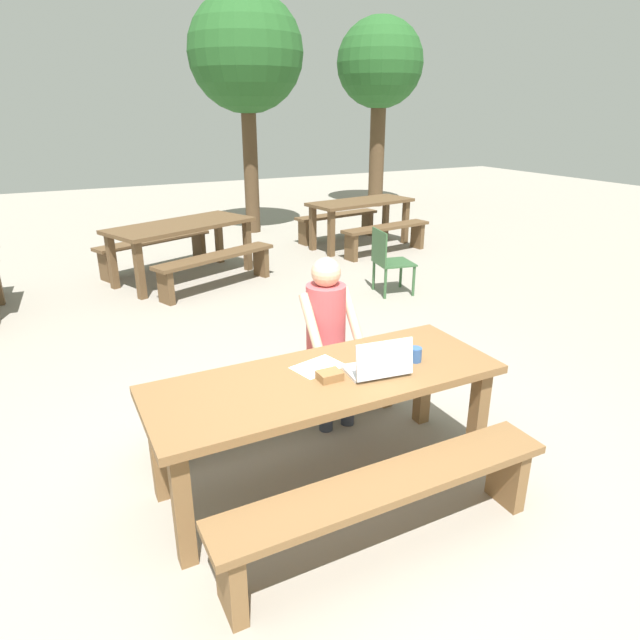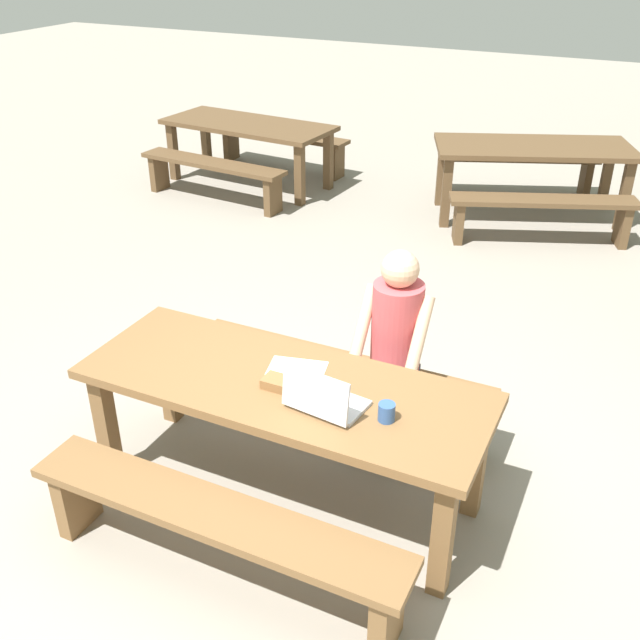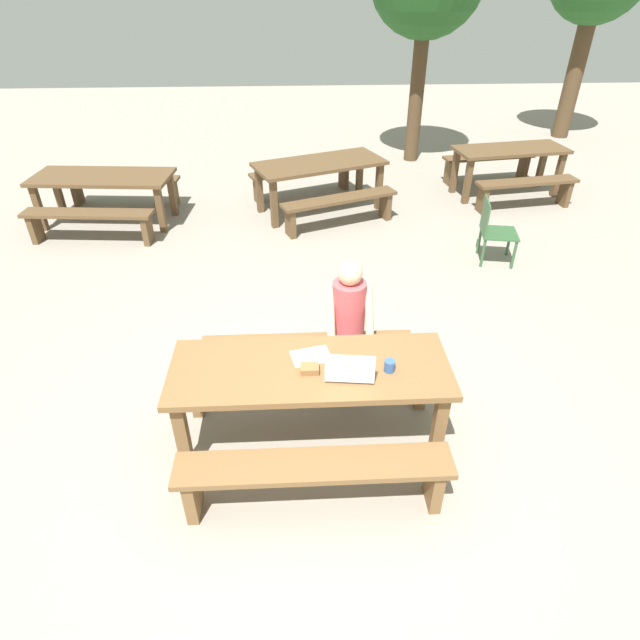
{
  "view_description": "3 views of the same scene",
  "coord_description": "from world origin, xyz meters",
  "px_view_note": "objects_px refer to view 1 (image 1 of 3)",
  "views": [
    {
      "loc": [
        -1.35,
        -2.57,
        2.2
      ],
      "look_at": [
        0.09,
        0.25,
        0.98
      ],
      "focal_mm": 30.88,
      "sensor_mm": 36.0,
      "label": 1
    },
    {
      "loc": [
        1.49,
        -2.68,
        2.78
      ],
      "look_at": [
        0.09,
        0.25,
        0.98
      ],
      "focal_mm": 40.96,
      "sensor_mm": 36.0,
      "label": 2
    },
    {
      "loc": [
        -0.08,
        -3.04,
        3.22
      ],
      "look_at": [
        0.09,
        0.25,
        0.98
      ],
      "focal_mm": 29.4,
      "sensor_mm": 36.0,
      "label": 3
    }
  ],
  "objects_px": {
    "laptop": "(379,365)",
    "picnic_table_distant": "(182,232)",
    "coffee_mug": "(415,355)",
    "picnic_table_mid": "(361,208)",
    "picnic_table_front": "(326,391)",
    "person_seated": "(328,330)",
    "tree_right": "(246,55)",
    "tree_left": "(380,67)",
    "small_pouch": "(330,376)",
    "plastic_chair": "(388,260)"
  },
  "relations": [
    {
      "from": "coffee_mug",
      "to": "picnic_table_front",
      "type": "bearing_deg",
      "value": 172.66
    },
    {
      "from": "laptop",
      "to": "tree_left",
      "type": "height_order",
      "value": "tree_left"
    },
    {
      "from": "coffee_mug",
      "to": "person_seated",
      "type": "height_order",
      "value": "person_seated"
    },
    {
      "from": "picnic_table_distant",
      "to": "tree_right",
      "type": "height_order",
      "value": "tree_right"
    },
    {
      "from": "tree_right",
      "to": "picnic_table_front",
      "type": "bearing_deg",
      "value": -107.15
    },
    {
      "from": "tree_left",
      "to": "tree_right",
      "type": "bearing_deg",
      "value": -157.77
    },
    {
      "from": "laptop",
      "to": "picnic_table_distant",
      "type": "relative_size",
      "value": 0.18
    },
    {
      "from": "picnic_table_distant",
      "to": "laptop",
      "type": "bearing_deg",
      "value": -111.98
    },
    {
      "from": "laptop",
      "to": "small_pouch",
      "type": "bearing_deg",
      "value": -6.59
    },
    {
      "from": "laptop",
      "to": "tree_right",
      "type": "relative_size",
      "value": 0.09
    },
    {
      "from": "coffee_mug",
      "to": "person_seated",
      "type": "xyz_separation_m",
      "value": [
        -0.23,
        0.72,
        -0.05
      ]
    },
    {
      "from": "person_seated",
      "to": "tree_right",
      "type": "relative_size",
      "value": 0.3
    },
    {
      "from": "picnic_table_front",
      "to": "laptop",
      "type": "relative_size",
      "value": 5.52
    },
    {
      "from": "picnic_table_front",
      "to": "picnic_table_distant",
      "type": "xyz_separation_m",
      "value": [
        0.31,
        4.77,
        0.03
      ]
    },
    {
      "from": "person_seated",
      "to": "tree_left",
      "type": "height_order",
      "value": "tree_left"
    },
    {
      "from": "small_pouch",
      "to": "coffee_mug",
      "type": "xyz_separation_m",
      "value": [
        0.59,
        -0.02,
        0.02
      ]
    },
    {
      "from": "picnic_table_front",
      "to": "small_pouch",
      "type": "distance_m",
      "value": 0.14
    },
    {
      "from": "small_pouch",
      "to": "picnic_table_front",
      "type": "bearing_deg",
      "value": 84.32
    },
    {
      "from": "picnic_table_mid",
      "to": "picnic_table_distant",
      "type": "bearing_deg",
      "value": -178.82
    },
    {
      "from": "tree_left",
      "to": "picnic_table_distant",
      "type": "bearing_deg",
      "value": -144.56
    },
    {
      "from": "plastic_chair",
      "to": "tree_left",
      "type": "bearing_deg",
      "value": -20.76
    },
    {
      "from": "coffee_mug",
      "to": "tree_right",
      "type": "relative_size",
      "value": 0.02
    },
    {
      "from": "small_pouch",
      "to": "plastic_chair",
      "type": "bearing_deg",
      "value": 51.15
    },
    {
      "from": "coffee_mug",
      "to": "tree_left",
      "type": "xyz_separation_m",
      "value": [
        5.34,
        8.84,
        2.29
      ]
    },
    {
      "from": "person_seated",
      "to": "tree_right",
      "type": "distance_m",
      "value": 7.27
    },
    {
      "from": "picnic_table_distant",
      "to": "picnic_table_mid",
      "type": "bearing_deg",
      "value": -11.98
    },
    {
      "from": "plastic_chair",
      "to": "coffee_mug",
      "type": "bearing_deg",
      "value": 159.12
    },
    {
      "from": "laptop",
      "to": "person_seated",
      "type": "distance_m",
      "value": 0.77
    },
    {
      "from": "laptop",
      "to": "tree_left",
      "type": "bearing_deg",
      "value": -115.41
    },
    {
      "from": "small_pouch",
      "to": "coffee_mug",
      "type": "relative_size",
      "value": 1.51
    },
    {
      "from": "laptop",
      "to": "tree_right",
      "type": "height_order",
      "value": "tree_right"
    },
    {
      "from": "coffee_mug",
      "to": "picnic_table_mid",
      "type": "xyz_separation_m",
      "value": [
        2.84,
        5.38,
        -0.13
      ]
    },
    {
      "from": "coffee_mug",
      "to": "tree_left",
      "type": "distance_m",
      "value": 10.58
    },
    {
      "from": "coffee_mug",
      "to": "picnic_table_distant",
      "type": "xyz_separation_m",
      "value": [
        -0.27,
        4.85,
        -0.12
      ]
    },
    {
      "from": "laptop",
      "to": "picnic_table_distant",
      "type": "xyz_separation_m",
      "value": [
        0.03,
        4.9,
        -0.13
      ]
    },
    {
      "from": "coffee_mug",
      "to": "tree_right",
      "type": "height_order",
      "value": "tree_right"
    },
    {
      "from": "picnic_table_mid",
      "to": "person_seated",
      "type": "bearing_deg",
      "value": -131.88
    },
    {
      "from": "picnic_table_front",
      "to": "tree_right",
      "type": "xyz_separation_m",
      "value": [
        2.24,
        7.26,
        2.42
      ]
    },
    {
      "from": "small_pouch",
      "to": "tree_right",
      "type": "height_order",
      "value": "tree_right"
    },
    {
      "from": "picnic_table_front",
      "to": "coffee_mug",
      "type": "xyz_separation_m",
      "value": [
        0.58,
        -0.08,
        0.15
      ]
    },
    {
      "from": "picnic_table_distant",
      "to": "tree_left",
      "type": "distance_m",
      "value": 7.3
    },
    {
      "from": "tree_left",
      "to": "coffee_mug",
      "type": "bearing_deg",
      "value": -121.13
    },
    {
      "from": "picnic_table_front",
      "to": "coffee_mug",
      "type": "distance_m",
      "value": 0.61
    },
    {
      "from": "picnic_table_mid",
      "to": "small_pouch",
      "type": "bearing_deg",
      "value": -131.15
    },
    {
      "from": "picnic_table_mid",
      "to": "picnic_table_distant",
      "type": "height_order",
      "value": "picnic_table_mid"
    },
    {
      "from": "tree_left",
      "to": "tree_right",
      "type": "relative_size",
      "value": 1.01
    },
    {
      "from": "laptop",
      "to": "person_seated",
      "type": "height_order",
      "value": "person_seated"
    },
    {
      "from": "picnic_table_distant",
      "to": "small_pouch",
      "type": "bearing_deg",
      "value": -115.42
    },
    {
      "from": "laptop",
      "to": "picnic_table_mid",
      "type": "relative_size",
      "value": 0.2
    },
    {
      "from": "person_seated",
      "to": "coffee_mug",
      "type": "bearing_deg",
      "value": -72.22
    }
  ]
}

